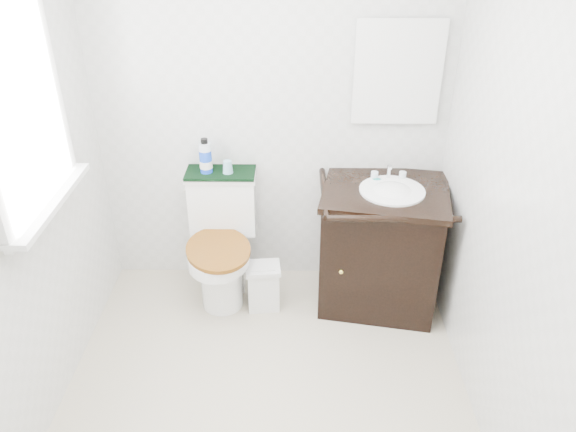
{
  "coord_description": "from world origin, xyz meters",
  "views": [
    {
      "loc": [
        0.15,
        -2.1,
        2.38
      ],
      "look_at": [
        0.11,
        0.75,
        0.72
      ],
      "focal_mm": 35.0,
      "sensor_mm": 36.0,
      "label": 1
    }
  ],
  "objects_px": {
    "toilet": "(223,246)",
    "trash_bin": "(263,286)",
    "cup": "(228,167)",
    "mouthwash_bottle": "(205,157)",
    "vanity": "(381,243)"
  },
  "relations": [
    {
      "from": "mouthwash_bottle",
      "to": "cup",
      "type": "relative_size",
      "value": 2.75
    },
    {
      "from": "trash_bin",
      "to": "toilet",
      "type": "bearing_deg",
      "value": 148.45
    },
    {
      "from": "toilet",
      "to": "mouthwash_bottle",
      "type": "relative_size",
      "value": 3.69
    },
    {
      "from": "toilet",
      "to": "cup",
      "type": "height_order",
      "value": "cup"
    },
    {
      "from": "cup",
      "to": "vanity",
      "type": "bearing_deg",
      "value": -9.88
    },
    {
      "from": "vanity",
      "to": "cup",
      "type": "height_order",
      "value": "cup"
    },
    {
      "from": "toilet",
      "to": "vanity",
      "type": "relative_size",
      "value": 0.9
    },
    {
      "from": "toilet",
      "to": "cup",
      "type": "bearing_deg",
      "value": 64.76
    },
    {
      "from": "trash_bin",
      "to": "mouthwash_bottle",
      "type": "relative_size",
      "value": 1.42
    },
    {
      "from": "trash_bin",
      "to": "cup",
      "type": "relative_size",
      "value": 3.91
    },
    {
      "from": "toilet",
      "to": "trash_bin",
      "type": "bearing_deg",
      "value": -31.55
    },
    {
      "from": "mouthwash_bottle",
      "to": "cup",
      "type": "xyz_separation_m",
      "value": [
        0.14,
        -0.01,
        -0.06
      ]
    },
    {
      "from": "toilet",
      "to": "vanity",
      "type": "height_order",
      "value": "vanity"
    },
    {
      "from": "vanity",
      "to": "cup",
      "type": "relative_size",
      "value": 11.33
    },
    {
      "from": "mouthwash_bottle",
      "to": "cup",
      "type": "height_order",
      "value": "mouthwash_bottle"
    }
  ]
}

